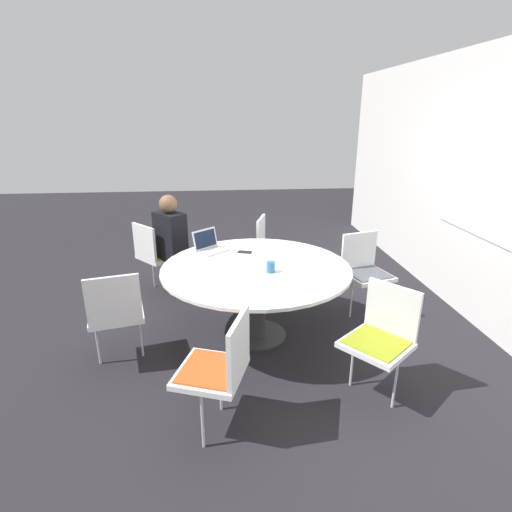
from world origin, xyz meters
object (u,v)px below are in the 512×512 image
object	(u,v)px
person_0	(172,239)
chair_5	(271,245)
chair_4	(365,267)
cell_phone	(245,252)
chair_2	(220,364)
coffee_cup	(271,267)
chair_0	(155,252)
laptop	(209,246)
chair_1	(115,310)
chair_3	(382,333)

from	to	relation	value
person_0	chair_5	bearing A→B (deg)	59.27
chair_4	cell_phone	world-z (taller)	chair_4
chair_2	coffee_cup	distance (m)	1.18
coffee_cup	person_0	bearing A→B (deg)	-139.26
chair_0	laptop	size ratio (longest dim) A/B	2.30
chair_0	chair_1	xyz separation A→B (m)	(1.48, -0.11, 0.00)
person_0	chair_1	bearing A→B (deg)	-55.89
chair_2	chair_5	world-z (taller)	same
chair_3	chair_0	bearing A→B (deg)	4.26
chair_0	person_0	distance (m)	0.32
chair_2	chair_3	distance (m)	1.23
chair_5	chair_0	bearing A→B (deg)	-68.57
chair_4	laptop	world-z (taller)	laptop
chair_1	chair_5	size ratio (longest dim) A/B	1.00
chair_1	laptop	xyz separation A→B (m)	(-0.85, 0.76, 0.26)
chair_1	chair_2	xyz separation A→B (m)	(0.84, 0.86, 0.00)
coffee_cup	cell_phone	world-z (taller)	coffee_cup
chair_4	chair_5	world-z (taller)	same
chair_0	chair_4	distance (m)	2.40
cell_phone	laptop	bearing A→B (deg)	-103.46
cell_phone	chair_5	bearing A→B (deg)	155.42
person_0	chair_3	bearing A→B (deg)	-0.17
person_0	cell_phone	bearing A→B (deg)	11.33
chair_3	laptop	xyz separation A→B (m)	(-1.41, -1.29, 0.26)
chair_2	cell_phone	distance (m)	1.64
chair_1	laptop	distance (m)	1.17
chair_3	chair_5	distance (m)	2.22
chair_1	chair_3	distance (m)	2.13
chair_2	cell_phone	size ratio (longest dim) A/B	5.64
chair_3	cell_phone	bearing A→B (deg)	-4.43
chair_0	chair_5	size ratio (longest dim) A/B	1.00
chair_1	chair_4	bearing A→B (deg)	3.78
chair_2	laptop	bearing A→B (deg)	22.15
chair_2	chair_3	xyz separation A→B (m)	(-0.28, 1.19, 0.00)
person_0	coffee_cup	distance (m)	1.51
chair_1	chair_2	size ratio (longest dim) A/B	1.00
chair_1	chair_5	world-z (taller)	same
chair_4	coffee_cup	bearing A→B (deg)	11.93
cell_phone	chair_0	bearing A→B (deg)	-124.99
chair_0	cell_phone	xyz separation A→B (m)	(0.71, 1.01, 0.21)
chair_5	person_0	world-z (taller)	person_0
chair_5	person_0	distance (m)	1.21
chair_0	chair_4	bearing A→B (deg)	30.59
chair_4	cell_phone	size ratio (longest dim) A/B	5.64
chair_1	cell_phone	xyz separation A→B (m)	(-0.77, 1.12, 0.21)
chair_3	chair_4	world-z (taller)	same
chair_0	chair_1	world-z (taller)	same
chair_0	laptop	bearing A→B (deg)	4.29
chair_3	cell_phone	distance (m)	1.63
chair_3	laptop	bearing A→B (deg)	2.96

